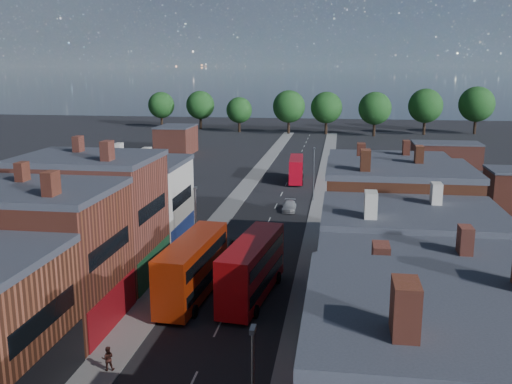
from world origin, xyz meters
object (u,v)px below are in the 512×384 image
(bus_2, at_px, (296,169))
(car_2, at_px, (236,246))
(bus_1, at_px, (252,267))
(bus_0, at_px, (193,267))
(car_3, at_px, (289,206))
(ped_1, at_px, (108,358))

(bus_2, bearing_deg, car_2, -98.29)
(bus_1, relative_size, bus_2, 1.24)
(bus_0, distance_m, car_3, 32.50)
(bus_0, xyz_separation_m, bus_1, (5.11, 0.71, -0.02))
(bus_2, xyz_separation_m, car_3, (0.65, -20.74, -1.66))
(car_3, xyz_separation_m, ped_1, (-8.01, -44.85, 0.30))
(bus_0, relative_size, car_3, 2.75)
(bus_2, distance_m, car_2, 39.88)
(car_3, relative_size, ped_1, 2.71)
(bus_0, relative_size, bus_1, 1.00)
(bus_2, xyz_separation_m, car_2, (-3.44, -39.69, -1.69))
(bus_0, distance_m, bus_1, 5.16)
(ped_1, bearing_deg, bus_0, -119.33)
(bus_1, distance_m, car_3, 31.33)
(car_2, height_order, ped_1, ped_1)
(car_2, relative_size, ped_1, 2.68)
(car_2, bearing_deg, bus_2, 83.73)
(car_2, bearing_deg, bus_1, -74.69)
(car_3, bearing_deg, bus_1, -91.90)
(bus_1, height_order, car_3, bus_1)
(bus_2, relative_size, car_2, 2.24)
(ped_1, bearing_deg, car_3, -118.59)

